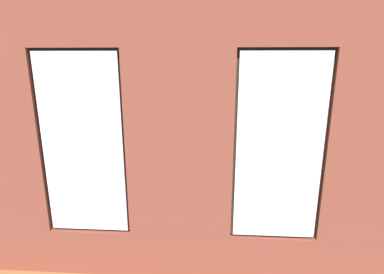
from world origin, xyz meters
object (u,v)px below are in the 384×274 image
Objects in this scene: couch_left at (345,190)px; coffee_table at (195,166)px; media_console at (55,166)px; couch_by_window at (152,220)px; potted_plant_corner_near_left at (310,138)px; potted_plant_by_left_couch at (298,160)px; potted_plant_near_tv at (54,169)px; tv_flatscreen at (52,134)px; table_plant_small at (216,156)px; potted_plant_foreground_right at (93,135)px; candle_jar at (171,163)px; papasan_chair at (157,145)px; remote_black at (186,162)px; cup_ceramic at (200,164)px; potted_plant_between_couches at (259,192)px.

couch_left is 1.33× the size of coffee_table.
couch_by_window is at bearing 139.54° from media_console.
potted_plant_corner_near_left is 2.46× the size of potted_plant_by_left_couch.
couch_left is at bearing -179.27° from potted_plant_near_tv.
media_console is at bearing 90.00° from tv_flatscreen.
tv_flatscreen is at bearing 14.15° from potted_plant_corner_near_left.
tv_flatscreen is at bearing -62.12° from potted_plant_near_tv.
potted_plant_foreground_right reaches higher than table_plant_small.
potted_plant_corner_near_left is at bearing -179.32° from potted_plant_foreground_right.
potted_plant_by_left_couch is at bearing 60.42° from potted_plant_corner_near_left.
coffee_table is 2.68m from potted_plant_near_tv.
table_plant_small reaches higher than media_console.
coffee_table is 3.05m from media_console.
table_plant_small is 3.49m from media_console.
candle_jar is 0.36× the size of table_plant_small.
papasan_chair is at bearing -50.12° from coffee_table.
media_console is 0.95× the size of tv_flatscreen.
table_plant_small is 1.50× the size of remote_black.
table_plant_small reaches higher than remote_black.
papasan_chair is at bearing -10.70° from potted_plant_by_left_couch.
potted_plant_by_left_couch is at bearing 169.30° from papasan_chair.
potted_plant_near_tv is (2.49, 0.97, 0.23)m from coffee_table.
remote_black is at bearing -155.05° from potted_plant_near_tv.
tv_flatscreen reaches higher than potted_plant_corner_near_left.
papasan_chair is 1.24× the size of potted_plant_near_tv.
candle_jar is at bearing 144.78° from potted_plant_foreground_right.
media_console is at bearing -1.28° from coffee_table.
couch_left reaches higher than remote_black.
couch_left is at bearing 161.26° from coffee_table.
papasan_chair is at bearing -107.24° from remote_black.
potted_plant_corner_near_left reaches higher than couch_left.
couch_by_window reaches higher than papasan_chair.
couch_by_window is 3.37m from papasan_chair.
coffee_table is at bearing -158.76° from potted_plant_near_tv.
cup_ceramic is at bearing 31.77° from potted_plant_corner_near_left.
candle_jar is 0.07× the size of potted_plant_corner_near_left.
couch_by_window is 4.26m from potted_plant_foreground_right.
potted_plant_between_couches is 3.66m from potted_plant_near_tv.
media_console reaches higher than potted_plant_by_left_couch.
couch_by_window reaches higher than cup_ceramic.
couch_left is 22.91× the size of candle_jar.
couch_left is (-3.14, -1.22, -0.00)m from couch_by_window.
potted_plant_between_couches is (-1.47, 1.95, 0.32)m from candle_jar.
candle_jar is at bearing -90.02° from couch_by_window.
potted_plant_corner_near_left is at bearing -119.58° from potted_plant_by_left_couch.
couch_left is 1.71× the size of potted_plant_corner_near_left.
potted_plant_foreground_right is at bearing -35.22° from candle_jar.
potted_plant_near_tv is at bearing -17.50° from potted_plant_between_couches.
couch_left is at bearing 170.31° from tv_flatscreen.
cup_ceramic is at bearing 130.40° from papasan_chair.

